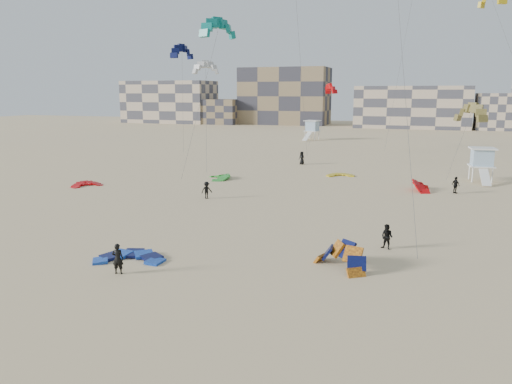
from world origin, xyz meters
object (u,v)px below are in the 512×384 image
(kite_ground_blue, at_px, (130,260))
(lifeguard_tower_near, at_px, (481,165))
(kitesurfer_main, at_px, (118,259))
(kite_ground_orange, at_px, (340,268))

(kite_ground_blue, height_order, lifeguard_tower_near, lifeguard_tower_near)
(kitesurfer_main, relative_size, lifeguard_tower_near, 0.33)
(kite_ground_orange, relative_size, kitesurfer_main, 2.03)
(kitesurfer_main, bearing_deg, lifeguard_tower_near, -132.22)
(kite_ground_orange, bearing_deg, kitesurfer_main, -119.34)
(lifeguard_tower_near, bearing_deg, kitesurfer_main, -124.85)
(kite_ground_blue, bearing_deg, kitesurfer_main, -88.84)
(kite_ground_blue, relative_size, kitesurfer_main, 2.28)
(kitesurfer_main, bearing_deg, kite_ground_blue, -85.29)
(kite_ground_blue, xyz_separation_m, lifeguard_tower_near, (23.13, 37.71, 1.95))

